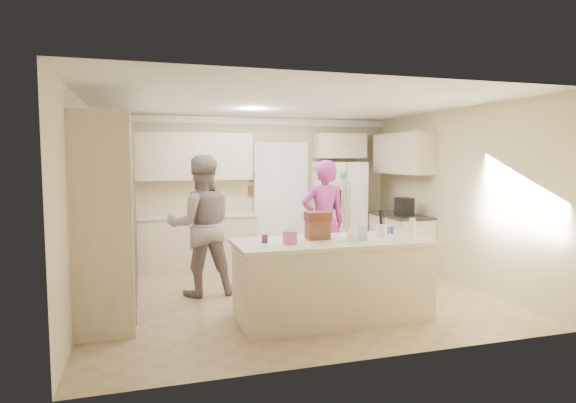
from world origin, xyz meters
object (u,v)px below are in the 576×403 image
object	(u,v)px
coffee_maker	(404,207)
teen_girl	(323,222)
island_base	(332,281)
utensil_crock	(381,230)
teen_boy	(201,225)
dollhouse_body	(318,230)
tissue_box	(290,237)
refrigerator	(338,211)

from	to	relation	value
coffee_maker	teen_girl	distance (m)	1.65
island_base	utensil_crock	size ratio (longest dim) A/B	14.67
teen_boy	island_base	bearing A→B (deg)	131.73
dollhouse_body	island_base	bearing A→B (deg)	-33.69
coffee_maker	dollhouse_body	distance (m)	2.84
utensil_crock	teen_boy	distance (m)	2.43
dollhouse_body	teen_girl	distance (m)	1.52
tissue_box	teen_boy	size ratio (longest dim) A/B	0.07
island_base	teen_girl	distance (m)	1.63
island_base	tissue_box	bearing A→B (deg)	-169.70
utensil_crock	teen_boy	world-z (taller)	teen_boy
teen_girl	coffee_maker	bearing A→B (deg)	-163.28
tissue_box	coffee_maker	bearing A→B (deg)	37.57
utensil_crock	dollhouse_body	size ratio (longest dim) A/B	0.58
teen_boy	teen_girl	distance (m)	1.80
coffee_maker	utensil_crock	distance (m)	2.32
coffee_maker	teen_boy	bearing A→B (deg)	-172.27
utensil_crock	dollhouse_body	xyz separation A→B (m)	(-0.80, 0.05, 0.04)
dollhouse_body	coffee_maker	bearing A→B (deg)	39.29
refrigerator	island_base	xyz separation A→B (m)	(-1.37, -3.07, -0.46)
teen_girl	dollhouse_body	bearing A→B (deg)	68.34
island_base	tissue_box	distance (m)	0.79
utensil_crock	teen_boy	size ratio (longest dim) A/B	0.08
coffee_maker	dollhouse_body	world-z (taller)	coffee_maker
island_base	dollhouse_body	distance (m)	0.62
coffee_maker	island_base	xyz separation A→B (m)	(-2.05, -1.90, -0.63)
utensil_crock	teen_girl	xyz separation A→B (m)	(-0.19, 1.44, -0.08)
utensil_crock	dollhouse_body	world-z (taller)	dollhouse_body
refrigerator	teen_boy	world-z (taller)	teen_boy
teen_boy	tissue_box	bearing A→B (deg)	115.94
utensil_crock	teen_girl	distance (m)	1.45
utensil_crock	tissue_box	xyz separation A→B (m)	(-1.20, -0.15, -0.00)
utensil_crock	tissue_box	bearing A→B (deg)	-172.87
island_base	teen_girl	xyz separation A→B (m)	(0.46, 1.49, 0.48)
tissue_box	dollhouse_body	bearing A→B (deg)	26.57
utensil_crock	dollhouse_body	bearing A→B (deg)	176.42
coffee_maker	dollhouse_body	size ratio (longest dim) A/B	1.15
tissue_box	teen_girl	bearing A→B (deg)	57.50
island_base	refrigerator	bearing A→B (deg)	65.96
coffee_maker	island_base	size ratio (longest dim) A/B	0.14
refrigerator	tissue_box	bearing A→B (deg)	-113.86
dollhouse_body	refrigerator	bearing A→B (deg)	62.91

